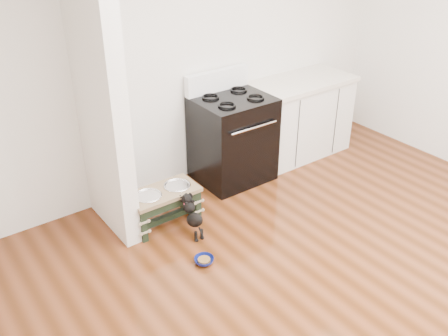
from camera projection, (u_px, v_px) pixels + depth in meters
ground at (374, 299)px, 3.85m from camera, size 5.00×5.00×0.00m
room_shell at (413, 102)px, 3.06m from camera, size 5.00×5.00×5.00m
partition_wall at (98, 88)px, 4.07m from camera, size 0.15×0.80×2.70m
oven_range at (232, 138)px, 5.27m from camera, size 0.76×0.69×1.14m
cabinet_run at (299, 118)px, 5.80m from camera, size 1.24×0.64×0.91m
dog_feeder at (164, 201)px, 4.60m from camera, size 0.65×0.35×0.37m
puppy at (192, 215)px, 4.47m from camera, size 0.11×0.34×0.40m
floor_bowl at (204, 260)px, 4.21m from camera, size 0.17×0.17×0.05m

